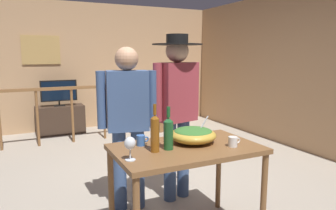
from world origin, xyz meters
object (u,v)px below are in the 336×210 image
object	(u,v)px
flat_screen_tv	(59,91)
wine_bottle_green	(168,132)
stair_railing	(100,104)
serving_table	(186,157)
wine_bottle_amber	(155,132)
framed_picture	(41,50)
mug_blue	(141,140)
wine_glass	(130,144)
mug_white	(233,142)
tv_console	(60,120)
salad_bowl	(193,134)
person_standing_left	(128,116)
person_standing_right	(177,102)

from	to	relation	value
flat_screen_tv	wine_bottle_green	bearing A→B (deg)	-84.99
stair_railing	serving_table	xyz separation A→B (m)	(-0.10, -3.40, 0.05)
serving_table	wine_bottle_amber	size ratio (longest dim) A/B	3.17
framed_picture	mug_blue	xyz separation A→B (m)	(0.45, -4.24, -0.78)
wine_glass	mug_white	world-z (taller)	wine_glass
tv_console	wine_glass	distance (m)	4.31
flat_screen_tv	mug_white	xyz separation A→B (m)	(0.87, -4.27, -0.00)
tv_console	wine_bottle_amber	size ratio (longest dim) A/B	2.42
stair_railing	wine_bottle_amber	distance (m)	3.45
salad_bowl	mug_blue	bearing A→B (deg)	165.73
wine_glass	framed_picture	bearing A→B (deg)	93.23
stair_railing	mug_white	distance (m)	3.58
salad_bowl	person_standing_left	bearing A→B (deg)	121.27
framed_picture	mug_white	distance (m)	4.79
person_standing_right	serving_table	bearing A→B (deg)	56.77
mug_white	mug_blue	xyz separation A→B (m)	(-0.66, 0.35, 0.00)
stair_railing	flat_screen_tv	bearing A→B (deg)	131.57
stair_railing	wine_bottle_green	world-z (taller)	wine_bottle_green
serving_table	mug_blue	xyz separation A→B (m)	(-0.32, 0.19, 0.14)
salad_bowl	person_standing_left	xyz separation A→B (m)	(-0.37, 0.61, 0.08)
wine_bottle_amber	mug_white	size ratio (longest dim) A/B	3.35
wine_bottle_green	serving_table	bearing A→B (deg)	1.86
framed_picture	stair_railing	xyz separation A→B (m)	(0.88, -1.03, -0.96)
serving_table	wine_bottle_amber	bearing A→B (deg)	-176.39
framed_picture	serving_table	world-z (taller)	framed_picture
flat_screen_tv	salad_bowl	distance (m)	4.08
salad_bowl	wine_bottle_green	world-z (taller)	wine_bottle_green
salad_bowl	mug_white	world-z (taller)	salad_bowl
wine_bottle_green	mug_blue	distance (m)	0.26
person_standing_left	wine_bottle_amber	bearing A→B (deg)	100.79
serving_table	person_standing_right	world-z (taller)	person_standing_right
salad_bowl	mug_blue	size ratio (longest dim) A/B	3.69
wine_glass	person_standing_left	distance (m)	0.85
wine_bottle_green	person_standing_right	bearing A→B (deg)	58.33
person_standing_left	mug_blue	bearing A→B (deg)	96.01
mug_blue	stair_railing	bearing A→B (deg)	82.51
person_standing_right	tv_console	bearing A→B (deg)	-89.27
mug_blue	salad_bowl	bearing A→B (deg)	-14.27
flat_screen_tv	mug_blue	size ratio (longest dim) A/B	6.27
wine_bottle_amber	mug_blue	distance (m)	0.23
wine_glass	mug_blue	size ratio (longest dim) A/B	1.61
tv_console	flat_screen_tv	distance (m)	0.57
wine_bottle_amber	salad_bowl	bearing A→B (deg)	13.64
wine_bottle_amber	person_standing_right	world-z (taller)	person_standing_right
salad_bowl	wine_bottle_amber	distance (m)	0.41
mug_white	tv_console	bearing A→B (deg)	101.37
wine_bottle_green	mug_white	size ratio (longest dim) A/B	3.08
mug_blue	flat_screen_tv	bearing A→B (deg)	92.97
wine_glass	flat_screen_tv	bearing A→B (deg)	90.09
tv_console	wine_glass	xyz separation A→B (m)	(0.01, -4.26, 0.64)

